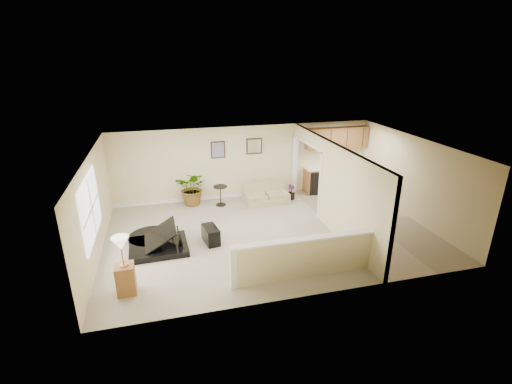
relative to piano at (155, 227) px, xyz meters
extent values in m
plane|color=tan|center=(3.11, 0.05, -0.58)|extent=(9.00, 9.00, 0.00)
cube|color=beige|center=(3.11, 3.05, 0.67)|extent=(9.00, 0.04, 2.50)
cube|color=beige|center=(3.11, -2.95, 0.67)|extent=(9.00, 0.04, 2.50)
cube|color=beige|center=(-1.39, 0.05, 0.67)|extent=(0.04, 6.00, 2.50)
cube|color=beige|center=(7.61, 0.05, 0.67)|extent=(0.04, 6.00, 2.50)
cube|color=white|center=(3.11, 0.05, 1.92)|extent=(9.00, 6.00, 0.04)
cube|color=tan|center=(6.26, 0.05, -0.58)|extent=(2.70, 6.00, 0.01)
cube|color=beige|center=(4.91, -1.15, 0.67)|extent=(0.12, 3.60, 2.50)
cube|color=beige|center=(4.91, 1.82, 1.72)|extent=(0.12, 2.35, 0.40)
cube|color=beige|center=(3.26, -2.25, -0.11)|extent=(3.30, 0.12, 0.95)
cube|color=white|center=(3.26, -2.25, 0.38)|extent=(3.40, 0.22, 0.05)
cube|color=white|center=(1.61, -2.25, -0.08)|extent=(0.14, 0.14, 1.00)
cube|color=white|center=(-1.38, -0.45, 0.87)|extent=(0.05, 2.15, 1.45)
cube|color=#311D12|center=(2.16, 3.02, 1.17)|extent=(0.48, 0.03, 0.58)
cube|color=#965F7A|center=(2.16, 3.00, 1.17)|extent=(0.40, 0.01, 0.50)
cube|color=#311D12|center=(3.41, 3.02, 1.22)|extent=(0.55, 0.03, 0.55)
cube|color=silver|center=(3.41, 3.00, 1.22)|extent=(0.46, 0.01, 0.46)
cube|color=#9A5832|center=(6.41, 2.75, -0.13)|extent=(2.30, 0.60, 0.90)
cube|color=white|center=(6.41, 2.75, 0.34)|extent=(2.36, 0.65, 0.04)
cube|color=black|center=(5.61, 2.74, -0.15)|extent=(0.60, 0.60, 0.84)
cube|color=#9A5832|center=(6.41, 2.87, 1.37)|extent=(2.30, 0.35, 0.75)
cube|color=black|center=(0.04, -0.14, 0.20)|extent=(1.51, 1.31, 0.30)
cylinder|color=black|center=(-0.11, 0.42, 0.20)|extent=(1.25, 1.25, 0.30)
cube|color=white|center=(0.91, -0.14, 0.16)|extent=(0.26, 1.02, 0.02)
cube|color=black|center=(-0.06, -0.04, 0.47)|extent=(1.19, 1.20, 0.68)
cube|color=black|center=(1.41, -0.10, -0.36)|extent=(0.45, 0.72, 0.45)
cube|color=tan|center=(3.63, 2.25, -0.38)|extent=(1.46, 0.83, 0.41)
cube|color=tan|center=(3.63, 2.57, 0.04)|extent=(1.46, 0.20, 0.43)
cube|color=tan|center=(2.99, 2.25, -0.09)|extent=(0.18, 0.83, 0.16)
cube|color=tan|center=(4.28, 2.25, -0.09)|extent=(0.18, 0.83, 0.16)
cylinder|color=black|center=(2.10, 2.41, -0.57)|extent=(0.33, 0.33, 0.03)
cylinder|color=black|center=(2.10, 2.41, -0.25)|extent=(0.03, 0.03, 0.65)
cylinder|color=black|center=(2.10, 2.41, 0.08)|extent=(0.46, 0.46, 0.03)
cylinder|color=black|center=(1.23, 2.70, -0.46)|extent=(0.34, 0.34, 0.24)
imported|color=#1E5218|center=(1.23, 2.70, 0.01)|extent=(1.35, 1.28, 1.19)
cylinder|color=black|center=(4.56, 2.35, -0.49)|extent=(0.27, 0.27, 0.19)
imported|color=#1E5218|center=(4.56, 2.35, -0.32)|extent=(0.36, 0.36, 0.52)
cube|color=#9A5832|center=(-0.64, -1.87, -0.25)|extent=(0.40, 0.40, 0.67)
cylinder|color=#C58541|center=(-0.64, -1.87, 0.10)|extent=(0.18, 0.18, 0.02)
cylinder|color=#C58541|center=(-0.64, -1.87, 0.32)|extent=(0.03, 0.03, 0.45)
cone|color=#F9EFCB|center=(-0.64, -1.87, 0.60)|extent=(0.36, 0.36, 0.29)
camera|label=1|loc=(0.36, -9.00, 4.25)|focal=26.00mm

